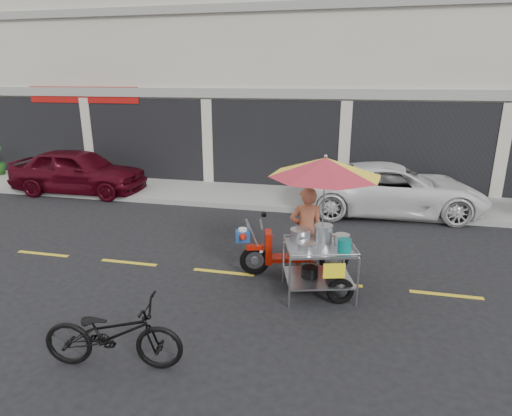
% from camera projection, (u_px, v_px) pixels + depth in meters
% --- Properties ---
extents(ground, '(90.00, 90.00, 0.00)m').
position_uv_depth(ground, '(329.00, 283.00, 7.78)').
color(ground, black).
extents(sidewalk, '(45.00, 3.00, 0.15)m').
position_uv_depth(sidewalk, '(341.00, 199.00, 12.89)').
color(sidewalk, gray).
rests_on(sidewalk, ground).
extents(shophouse_block, '(36.00, 8.11, 10.40)m').
position_uv_depth(shophouse_block, '(430.00, 59.00, 15.81)').
color(shophouse_block, beige).
rests_on(shophouse_block, ground).
extents(centerline, '(42.00, 0.10, 0.01)m').
position_uv_depth(centerline, '(329.00, 283.00, 7.78)').
color(centerline, gold).
rests_on(centerline, ground).
extents(maroon_sedan, '(4.28, 1.81, 1.44)m').
position_uv_depth(maroon_sedan, '(79.00, 171.00, 13.61)').
color(maroon_sedan, '#400410').
rests_on(maroon_sedan, ground).
extents(white_pickup, '(5.03, 2.66, 1.35)m').
position_uv_depth(white_pickup, '(394.00, 189.00, 11.65)').
color(white_pickup, white).
rests_on(white_pickup, ground).
extents(near_bicycle, '(1.87, 0.90, 0.95)m').
position_uv_depth(near_bicycle, '(113.00, 334.00, 5.43)').
color(near_bicycle, black).
rests_on(near_bicycle, ground).
extents(food_vendor_rig, '(2.76, 2.28, 2.42)m').
position_uv_depth(food_vendor_rig, '(316.00, 204.00, 7.29)').
color(food_vendor_rig, black).
rests_on(food_vendor_rig, ground).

